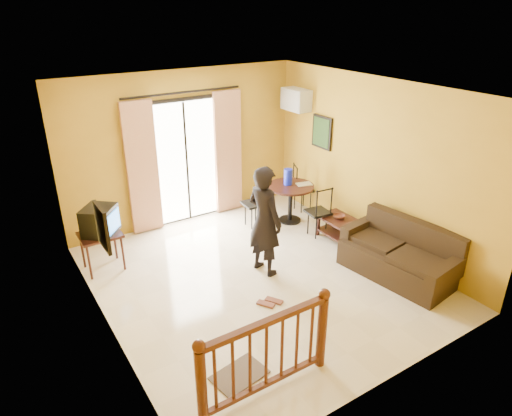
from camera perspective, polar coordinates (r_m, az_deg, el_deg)
ground at (r=7.03m, az=0.39°, el=-8.67°), size 5.00×5.00×0.00m
room_shell at (r=6.27m, az=0.43°, el=4.48°), size 5.00×5.00×5.00m
balcony_door at (r=8.46m, az=-8.67°, el=5.88°), size 2.25×0.14×2.46m
tv_table at (r=7.38m, az=-18.87°, el=-3.61°), size 0.61×0.51×0.61m
television at (r=7.26m, az=-18.92°, el=-1.50°), size 0.64×0.65×0.43m
picture_left at (r=5.35m, az=-18.64°, el=-2.31°), size 0.05×0.42×0.52m
dining_table at (r=8.54m, az=4.34°, el=1.88°), size 0.87×0.87×0.73m
water_jug at (r=8.48m, az=4.04°, el=3.91°), size 0.16×0.16×0.30m
serving_tray at (r=8.54m, az=6.03°, el=2.99°), size 0.32×0.25×0.02m
dining_chairs at (r=8.70m, az=4.36°, el=-1.84°), size 1.69×1.49×0.95m
air_conditioner at (r=8.86m, az=5.01°, el=13.35°), size 0.31×0.60×0.40m
botanical_print at (r=8.56m, az=8.23°, el=9.36°), size 0.05×0.50×0.60m
coffee_table at (r=8.05m, az=10.73°, el=-2.38°), size 0.50×0.90×0.40m
bowl at (r=8.04m, az=10.38°, el=-1.08°), size 0.21×0.21×0.06m
sofa at (r=7.28m, az=17.59°, el=-5.75°), size 1.04×1.89×0.85m
standing_person at (r=6.79m, az=1.08°, el=-1.62°), size 0.52×0.69×1.72m
stair_balustrade at (r=4.92m, az=1.30°, el=-17.34°), size 1.63×0.13×1.04m
doormat at (r=5.46m, az=-2.10°, el=-20.13°), size 0.66×0.49×0.02m
sandals at (r=6.49m, az=1.75°, el=-11.71°), size 0.36×0.27×0.03m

